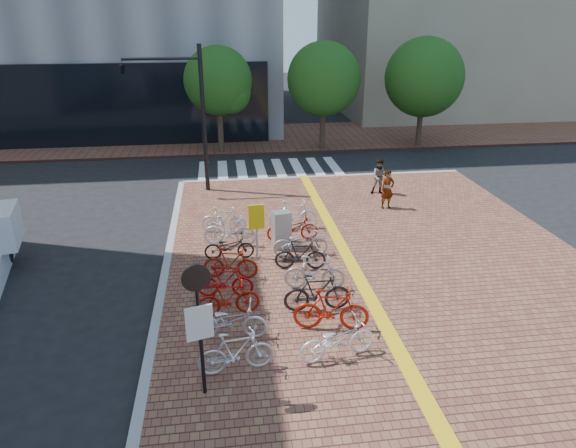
{
  "coord_description": "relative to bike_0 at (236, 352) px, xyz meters",
  "views": [
    {
      "loc": [
        -2.05,
        -12.2,
        7.79
      ],
      "look_at": [
        0.03,
        3.26,
        1.3
      ],
      "focal_mm": 32.0,
      "sensor_mm": 36.0,
      "label": 1
    }
  ],
  "objects": [
    {
      "name": "kerb_north",
      "position": [
        4.94,
        14.57,
        -0.61
      ],
      "size": [
        14.0,
        0.25,
        0.15
      ],
      "primitive_type": "cube",
      "color": "gray",
      "rests_on": "ground"
    },
    {
      "name": "bike_6",
      "position": [
        0.05,
        6.88,
        0.03
      ],
      "size": [
        1.94,
        0.88,
        1.12
      ],
      "primitive_type": "imported",
      "rotation": [
        0.0,
        0.0,
        1.37
      ],
      "color": "silver",
      "rests_on": "sidewalk"
    },
    {
      "name": "bike_13",
      "position": [
        2.39,
        5.78,
        -0.04
      ],
      "size": [
        1.87,
        0.67,
        0.98
      ],
      "primitive_type": "imported",
      "rotation": [
        0.0,
        0.0,
        1.58
      ],
      "color": "#A2A2A7",
      "rests_on": "sidewalk"
    },
    {
      "name": "far_sidewalk",
      "position": [
        1.94,
        23.57,
        -0.61
      ],
      "size": [
        70.0,
        8.0,
        0.15
      ],
      "primitive_type": "cube",
      "color": "brown",
      "rests_on": "ground"
    },
    {
      "name": "bike_5",
      "position": [
        0.01,
        5.87,
        -0.1
      ],
      "size": [
        1.65,
        0.59,
        0.86
      ],
      "primitive_type": "imported",
      "rotation": [
        0.0,
        0.0,
        1.56
      ],
      "color": "black",
      "rests_on": "sidewalk"
    },
    {
      "name": "crosswalk",
      "position": [
        2.44,
        16.57,
        -0.68
      ],
      "size": [
        7.5,
        4.0,
        0.01
      ],
      "color": "silver",
      "rests_on": "ground"
    },
    {
      "name": "bike_0",
      "position": [
        0.0,
        0.0,
        0.0
      ],
      "size": [
        1.82,
        0.71,
        1.06
      ],
      "primitive_type": "imported",
      "rotation": [
        0.0,
        0.0,
        1.69
      ],
      "color": "silver",
      "rests_on": "sidewalk"
    },
    {
      "name": "bike_7",
      "position": [
        -0.14,
        8.06,
        -0.02
      ],
      "size": [
        1.77,
        0.83,
        1.03
      ],
      "primitive_type": "imported",
      "rotation": [
        0.0,
        0.0,
        1.36
      ],
      "color": "silver",
      "rests_on": "sidewalk"
    },
    {
      "name": "bike_15",
      "position": [
        2.47,
        8.11,
        0.04
      ],
      "size": [
        1.91,
        0.6,
        1.14
      ],
      "primitive_type": "imported",
      "rotation": [
        0.0,
        0.0,
        1.54
      ],
      "color": "white",
      "rests_on": "sidewalk"
    },
    {
      "name": "bike_9",
      "position": [
        2.48,
        1.37,
        0.05
      ],
      "size": [
        2.02,
        0.91,
        1.17
      ],
      "primitive_type": "imported",
      "rotation": [
        0.0,
        0.0,
        1.38
      ],
      "color": "#A91D0C",
      "rests_on": "sidewalk"
    },
    {
      "name": "sidewalk",
      "position": [
        4.94,
        -2.43,
        -0.61
      ],
      "size": [
        14.0,
        34.0,
        0.15
      ],
      "primitive_type": "cube",
      "color": "brown",
      "rests_on": "ground"
    },
    {
      "name": "ground",
      "position": [
        1.94,
        2.57,
        -0.68
      ],
      "size": [
        120.0,
        120.0,
        0.0
      ],
      "primitive_type": "plane",
      "color": "black",
      "rests_on": "ground"
    },
    {
      "name": "pedestrian_a",
      "position": [
        6.65,
        9.77,
        0.29
      ],
      "size": [
        0.67,
        0.51,
        1.64
      ],
      "primitive_type": "imported",
      "rotation": [
        0.0,
        0.0,
        0.21
      ],
      "color": "gray",
      "rests_on": "sidewalk"
    },
    {
      "name": "notice_sign",
      "position": [
        -0.72,
        -0.65,
        1.44
      ],
      "size": [
        0.57,
        0.21,
        3.13
      ],
      "color": "black",
      "rests_on": "sidewalk"
    },
    {
      "name": "tactile_strip",
      "position": [
        3.94,
        -2.43,
        -0.53
      ],
      "size": [
        0.4,
        34.0,
        0.01
      ],
      "primitive_type": "cube",
      "color": "gold",
      "rests_on": "sidewalk"
    },
    {
      "name": "bike_4",
      "position": [
        0.01,
        4.52,
        -0.03
      ],
      "size": [
        1.75,
        0.8,
        1.01
      ],
      "primitive_type": "imported",
      "rotation": [
        0.0,
        0.0,
        1.37
      ],
      "color": "#A4200B",
      "rests_on": "sidewalk"
    },
    {
      "name": "traffic_light_pole",
      "position": [
        -2.26,
        13.15,
        3.88
      ],
      "size": [
        3.44,
        1.32,
        6.4
      ],
      "color": "black",
      "rests_on": "sidewalk"
    },
    {
      "name": "bike_12",
      "position": [
        2.22,
        4.81,
        -0.04
      ],
      "size": [
        1.68,
        0.69,
        0.98
      ],
      "primitive_type": "imported",
      "rotation": [
        0.0,
        0.0,
        1.42
      ],
      "color": "black",
      "rests_on": "sidewalk"
    },
    {
      "name": "yellow_sign",
      "position": [
        0.92,
        5.73,
        0.79
      ],
      "size": [
        0.52,
        0.13,
        1.92
      ],
      "color": "#B7B7BC",
      "rests_on": "sidewalk"
    },
    {
      "name": "utility_box",
      "position": [
        1.83,
        6.52,
        0.13
      ],
      "size": [
        0.68,
        0.55,
        1.32
      ],
      "primitive_type": "cube",
      "rotation": [
        0.0,
        0.0,
        0.2
      ],
      "color": "#A6A6AB",
      "rests_on": "sidewalk"
    },
    {
      "name": "street_trees",
      "position": [
        6.98,
        20.02,
        3.42
      ],
      "size": [
        16.2,
        4.6,
        6.35
      ],
      "color": "#38281E",
      "rests_on": "far_sidewalk"
    },
    {
      "name": "bike_10",
      "position": [
        2.3,
        2.32,
        0.02
      ],
      "size": [
        1.85,
        0.54,
        1.11
      ],
      "primitive_type": "imported",
      "rotation": [
        0.0,
        0.0,
        1.56
      ],
      "color": "black",
      "rests_on": "sidewalk"
    },
    {
      "name": "bike_11",
      "position": [
        2.44,
        3.49,
        0.01
      ],
      "size": [
        1.87,
        0.83,
        1.09
      ],
      "primitive_type": "imported",
      "rotation": [
        0.0,
        0.0,
        1.39
      ],
      "color": "#ABAAAF",
      "rests_on": "sidewalk"
    },
    {
      "name": "pedestrian_b",
      "position": [
        6.89,
        11.57,
        0.26
      ],
      "size": [
        0.86,
        0.72,
        1.59
      ],
      "primitive_type": "imported",
      "rotation": [
        0.0,
        0.0,
        -0.16
      ],
      "color": "#47495A",
      "rests_on": "sidewalk"
    },
    {
      "name": "bike_8",
      "position": [
        2.38,
        0.2,
        -0.03
      ],
      "size": [
        2.0,
        1.03,
        1.0
      ],
      "primitive_type": "imported",
      "rotation": [
        0.0,
        0.0,
        1.77
      ],
      "color": "white",
      "rests_on": "sidewalk"
    },
    {
      "name": "bike_3",
      "position": [
        -0.19,
        3.4,
        -0.04
      ],
      "size": [
        1.7,
        0.68,
        0.99
      ],
      "primitive_type": "imported",
      "rotation": [
        0.0,
        0.0,
        1.44
      ],
      "color": "#AE0C11",
      "rests_on": "sidewalk"
    },
    {
      "name": "bike_14",
      "position": [
        2.29,
        7.03,
        -0.05
      ],
      "size": [
        1.84,
        0.65,
        0.96
      ],
      "primitive_type": "imported",
      "rotation": [
        0.0,
        0.0,
        1.57
      ],
      "color": "#A7180B",
      "rests_on": "sidewalk"
    },
    {
      "name": "bike_1",
      "position": [
        -0.09,
        1.37,
        -0.04
      ],
      "size": [
        1.93,
        0.91,
        0.98
      ],
      "primitive_type": "imported",
      "rotation": [
        0.0,
        0.0,
        1.42
      ],
      "color": "silver",
      "rests_on": "sidewalk"
    },
    {
      "name": "bike_2",
      "position": [
        -0.12,
        2.4,
        -0.01
      ],
      "size": [
        1.78,
        0.68,
        1.04
      ],
      "primitive_type": "imported",
      "rotation": [
        0.0,
        0.0,
        1.68
      ],
      "color": "#A2180B",
      "rests_on": "sidewalk"
    }
  ]
}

